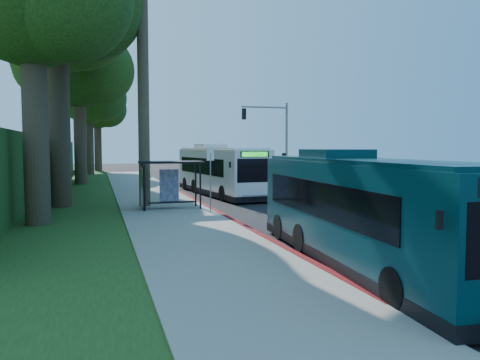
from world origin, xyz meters
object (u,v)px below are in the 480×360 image
object	(u,v)px
bus_shelter	(166,176)
pickup	(267,180)
white_bus	(219,170)
teal_bus	(360,209)

from	to	relation	value
bus_shelter	pickup	distance (m)	13.01
bus_shelter	pickup	size ratio (longest dim) A/B	0.56
white_bus	bus_shelter	bearing A→B (deg)	-129.00
bus_shelter	teal_bus	bearing A→B (deg)	-74.38
teal_bus	white_bus	bearing A→B (deg)	90.97
bus_shelter	pickup	bearing A→B (deg)	45.97
white_bus	pickup	distance (m)	5.02
teal_bus	pickup	distance (m)	22.78
bus_shelter	teal_bus	distance (m)	13.27
pickup	teal_bus	bearing A→B (deg)	-110.74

